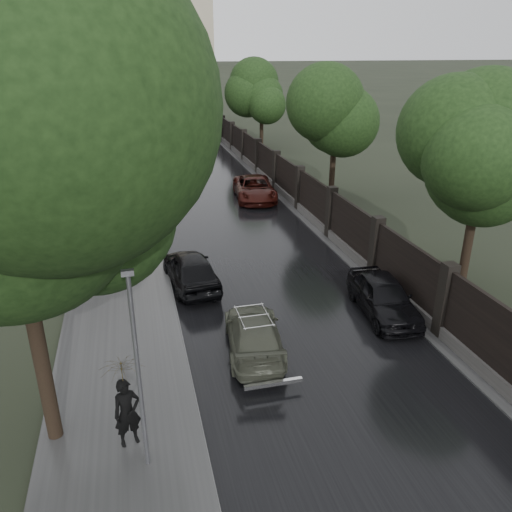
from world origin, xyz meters
The scene contains 17 objects.
ground centered at (0.00, 0.00, 0.00)m, with size 800.00×800.00×0.00m, color black.
road centered at (0.00, 190.00, 0.01)m, with size 8.00×420.00×0.02m, color black.
sidewalk_left centered at (-6.00, 190.00, 0.08)m, with size 4.00×420.00×0.16m, color #2D2D2D.
verge_right centered at (5.50, 190.00, 0.04)m, with size 3.00×420.00×0.08m, color #2D2D2D.
fence_right centered at (4.60, 32.01, 1.01)m, with size 0.45×75.72×2.70m.
tree_left_near centered at (-7.60, 3.00, 6.42)m, with size 5.44×5.44×9.16m.
tree_left_far centered at (-8.00, 30.00, 5.24)m, with size 4.25×4.25×7.39m.
tree_right_a centered at (7.50, 8.00, 4.95)m, with size 4.08×4.08×7.01m.
tree_right_b centered at (7.50, 22.00, 4.95)m, with size 4.08×4.08×7.01m.
tree_right_c centered at (7.50, 40.00, 4.95)m, with size 4.08×4.08×7.01m.
lamp_post centered at (-5.40, 1.50, 2.67)m, with size 0.25×0.12×5.11m.
traffic_light centered at (-4.30, 24.99, 2.40)m, with size 0.16×0.32×4.00m.
volga_sedan centered at (-1.80, 5.72, 0.61)m, with size 1.72×4.24×1.23m, color #424437.
hatchback_left centered at (-3.15, 10.99, 0.74)m, with size 1.76×4.36×1.49m, color black.
car_right_near centered at (3.40, 6.90, 0.72)m, with size 1.70×4.23×1.44m, color black.
car_right_far centered at (2.51, 22.84, 0.73)m, with size 2.43×5.26×1.46m, color black.
pedestrian_umbrella centered at (-5.78, 2.28, 2.05)m, with size 1.32×1.34×2.84m.
Camera 1 is at (-5.13, -7.76, 9.12)m, focal length 35.00 mm.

